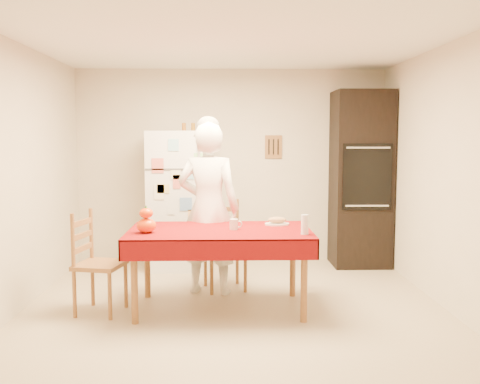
{
  "coord_description": "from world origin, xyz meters",
  "views": [
    {
      "loc": [
        -0.09,
        -4.74,
        1.62
      ],
      "look_at": [
        0.05,
        0.2,
        1.12
      ],
      "focal_mm": 40.0,
      "sensor_mm": 36.0,
      "label": 1
    }
  ],
  "objects_px": {
    "dining_table": "(220,237)",
    "bread_plate": "(277,224)",
    "coffee_mug": "(234,224)",
    "seated_woman": "(209,208)",
    "pumpkin_lower": "(146,225)",
    "wine_glass": "(305,224)",
    "oven_cabinet": "(361,179)",
    "chair_left": "(94,258)",
    "chair_far": "(224,241)",
    "refrigerator": "(180,200)"
  },
  "relations": [
    {
      "from": "seated_woman",
      "to": "oven_cabinet",
      "type": "bearing_deg",
      "value": -136.78
    },
    {
      "from": "coffee_mug",
      "to": "pumpkin_lower",
      "type": "height_order",
      "value": "pumpkin_lower"
    },
    {
      "from": "chair_left",
      "to": "pumpkin_lower",
      "type": "height_order",
      "value": "chair_left"
    },
    {
      "from": "dining_table",
      "to": "bread_plate",
      "type": "distance_m",
      "value": 0.62
    },
    {
      "from": "refrigerator",
      "to": "oven_cabinet",
      "type": "xyz_separation_m",
      "value": [
        2.28,
        0.05,
        0.25
      ]
    },
    {
      "from": "refrigerator",
      "to": "pumpkin_lower",
      "type": "bearing_deg",
      "value": -94.63
    },
    {
      "from": "wine_glass",
      "to": "seated_woman",
      "type": "bearing_deg",
      "value": 137.18
    },
    {
      "from": "coffee_mug",
      "to": "seated_woman",
      "type": "bearing_deg",
      "value": 114.27
    },
    {
      "from": "bread_plate",
      "to": "chair_left",
      "type": "bearing_deg",
      "value": -169.97
    },
    {
      "from": "chair_left",
      "to": "coffee_mug",
      "type": "relative_size",
      "value": 9.5
    },
    {
      "from": "wine_glass",
      "to": "chair_left",
      "type": "bearing_deg",
      "value": 173.9
    },
    {
      "from": "oven_cabinet",
      "to": "bread_plate",
      "type": "bearing_deg",
      "value": -129.07
    },
    {
      "from": "chair_left",
      "to": "oven_cabinet",
      "type": "bearing_deg",
      "value": -46.32
    },
    {
      "from": "seated_woman",
      "to": "bread_plate",
      "type": "relative_size",
      "value": 7.41
    },
    {
      "from": "oven_cabinet",
      "to": "pumpkin_lower",
      "type": "distance_m",
      "value": 3.08
    },
    {
      "from": "dining_table",
      "to": "coffee_mug",
      "type": "bearing_deg",
      "value": -4.72
    },
    {
      "from": "chair_left",
      "to": "chair_far",
      "type": "bearing_deg",
      "value": -44.53
    },
    {
      "from": "chair_left",
      "to": "wine_glass",
      "type": "distance_m",
      "value": 1.97
    },
    {
      "from": "coffee_mug",
      "to": "bread_plate",
      "type": "xyz_separation_m",
      "value": [
        0.43,
        0.26,
        -0.04
      ]
    },
    {
      "from": "oven_cabinet",
      "to": "pumpkin_lower",
      "type": "relative_size",
      "value": 12.42
    },
    {
      "from": "dining_table",
      "to": "chair_far",
      "type": "height_order",
      "value": "chair_far"
    },
    {
      "from": "refrigerator",
      "to": "bread_plate",
      "type": "xyz_separation_m",
      "value": [
        1.08,
        -1.44,
        -0.08
      ]
    },
    {
      "from": "pumpkin_lower",
      "to": "wine_glass",
      "type": "bearing_deg",
      "value": -4.69
    },
    {
      "from": "oven_cabinet",
      "to": "wine_glass",
      "type": "xyz_separation_m",
      "value": [
        -1.01,
        -1.99,
        -0.25
      ]
    },
    {
      "from": "oven_cabinet",
      "to": "pumpkin_lower",
      "type": "height_order",
      "value": "oven_cabinet"
    },
    {
      "from": "refrigerator",
      "to": "chair_far",
      "type": "xyz_separation_m",
      "value": [
        0.55,
        -0.96,
        -0.34
      ]
    },
    {
      "from": "oven_cabinet",
      "to": "bread_plate",
      "type": "xyz_separation_m",
      "value": [
        -1.2,
        -1.48,
        -0.33
      ]
    },
    {
      "from": "pumpkin_lower",
      "to": "wine_glass",
      "type": "distance_m",
      "value": 1.43
    },
    {
      "from": "oven_cabinet",
      "to": "bread_plate",
      "type": "relative_size",
      "value": 9.17
    },
    {
      "from": "coffee_mug",
      "to": "refrigerator",
      "type": "bearing_deg",
      "value": 110.9
    },
    {
      "from": "chair_far",
      "to": "dining_table",
      "type": "bearing_deg",
      "value": -105.63
    },
    {
      "from": "dining_table",
      "to": "coffee_mug",
      "type": "distance_m",
      "value": 0.18
    },
    {
      "from": "chair_far",
      "to": "wine_glass",
      "type": "distance_m",
      "value": 1.27
    },
    {
      "from": "seated_woman",
      "to": "pumpkin_lower",
      "type": "bearing_deg",
      "value": 63.43
    },
    {
      "from": "chair_far",
      "to": "bread_plate",
      "type": "distance_m",
      "value": 0.76
    },
    {
      "from": "oven_cabinet",
      "to": "bread_plate",
      "type": "distance_m",
      "value": 1.94
    },
    {
      "from": "seated_woman",
      "to": "coffee_mug",
      "type": "distance_m",
      "value": 0.62
    },
    {
      "from": "dining_table",
      "to": "chair_far",
      "type": "xyz_separation_m",
      "value": [
        0.03,
        0.72,
        -0.18
      ]
    },
    {
      "from": "refrigerator",
      "to": "seated_woman",
      "type": "bearing_deg",
      "value": -70.83
    },
    {
      "from": "dining_table",
      "to": "seated_woman",
      "type": "relative_size",
      "value": 0.96
    },
    {
      "from": "chair_left",
      "to": "pumpkin_lower",
      "type": "relative_size",
      "value": 5.36
    },
    {
      "from": "coffee_mug",
      "to": "bread_plate",
      "type": "distance_m",
      "value": 0.5
    },
    {
      "from": "dining_table",
      "to": "wine_glass",
      "type": "xyz_separation_m",
      "value": [
        0.76,
        -0.27,
        0.16
      ]
    },
    {
      "from": "oven_cabinet",
      "to": "dining_table",
      "type": "distance_m",
      "value": 2.5
    },
    {
      "from": "seated_woman",
      "to": "pumpkin_lower",
      "type": "height_order",
      "value": "seated_woman"
    },
    {
      "from": "chair_left",
      "to": "wine_glass",
      "type": "height_order",
      "value": "chair_left"
    },
    {
      "from": "chair_far",
      "to": "bread_plate",
      "type": "height_order",
      "value": "chair_far"
    },
    {
      "from": "wine_glass",
      "to": "bread_plate",
      "type": "relative_size",
      "value": 0.73
    },
    {
      "from": "seated_woman",
      "to": "wine_glass",
      "type": "distance_m",
      "value": 1.2
    },
    {
      "from": "dining_table",
      "to": "chair_far",
      "type": "bearing_deg",
      "value": 87.39
    }
  ]
}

